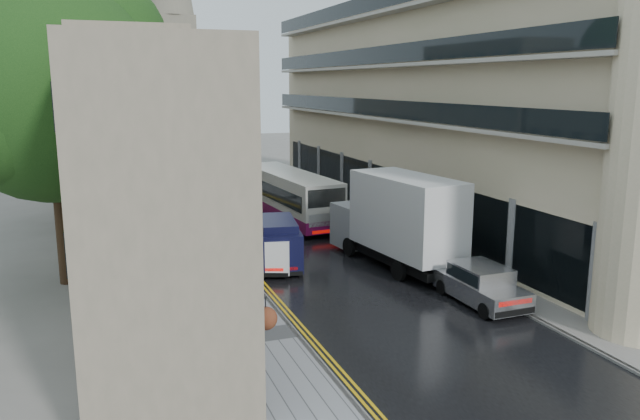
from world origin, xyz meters
TOP-DOWN VIEW (x-y plane):
  - road at (0.00, 27.50)m, footprint 9.00×85.00m
  - left_sidewalk at (-5.85, 27.50)m, footprint 2.70×85.00m
  - right_sidewalk at (5.40, 27.50)m, footprint 1.80×85.00m
  - old_shop_row at (-9.45, 30.00)m, footprint 4.50×56.00m
  - modern_block at (10.30, 26.00)m, footprint 8.00×40.00m
  - church_spire at (0.50, 82.00)m, footprint 6.40×6.40m
  - tree_near at (-12.50, 20.00)m, footprint 10.56×10.56m
  - tree_far at (-12.20, 33.00)m, footprint 9.24×9.24m
  - cream_bus at (0.08, 25.97)m, footprint 3.55×11.84m
  - white_lorry at (1.85, 15.14)m, footprint 3.66×9.04m
  - silver_hatchback at (2.78, 9.68)m, footprint 1.98×4.41m
  - white_van at (-4.30, 17.94)m, footprint 3.16×4.57m
  - navy_van at (-3.88, 17.87)m, footprint 2.78×5.14m
  - pedestrian at (-6.35, 17.85)m, footprint 0.68×0.52m
  - lamp_post_near at (-5.17, 17.76)m, footprint 0.99×0.50m
  - lamp_post_far at (-5.22, 35.35)m, footprint 0.93×0.52m

SIDE VIEW (x-z plane):
  - road at x=0.00m, z-range 0.00..0.02m
  - left_sidewalk at x=-5.85m, z-range 0.00..0.12m
  - right_sidewalk at x=5.40m, z-range 0.00..0.12m
  - silver_hatchback at x=2.78m, z-range 0.02..1.66m
  - pedestrian at x=-6.35m, z-range 0.12..1.78m
  - white_van at x=-4.30m, z-range 0.02..1.92m
  - navy_van at x=-3.88m, z-range 0.02..2.50m
  - cream_bus at x=0.08m, z-range 0.02..3.20m
  - white_lorry at x=1.85m, z-range 0.02..4.64m
  - lamp_post_far at x=-5.22m, z-range 0.12..8.24m
  - lamp_post_near at x=-5.17m, z-range 0.12..8.72m
  - old_shop_row at x=-9.45m, z-range 0.00..12.00m
  - tree_far at x=-12.20m, z-range 0.00..12.46m
  - tree_near at x=-12.50m, z-range 0.00..13.89m
  - modern_block at x=10.30m, z-range 0.00..14.00m
  - church_spire at x=0.50m, z-range 0.00..40.00m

